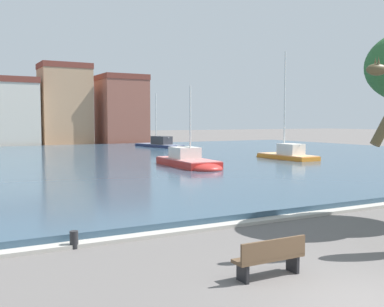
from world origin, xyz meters
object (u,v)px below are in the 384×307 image
Objects in this scene: sailboat_red at (190,163)px; park_bench at (270,257)px; sailboat_navy at (157,145)px; mooring_bollard at (74,240)px; sailboat_orange at (284,156)px.

park_bench is at bearing -113.75° from sailboat_red.
mooring_bollard is (-20.60, -40.01, -0.29)m from sailboat_navy.
sailboat_red is 4.04× the size of park_bench.
park_bench is at bearing -53.94° from mooring_bollard.
sailboat_navy is 1.28× the size of sailboat_red.
park_bench is (3.34, -4.58, 0.24)m from mooring_bollard.
sailboat_red is 22.44m from park_bench.
mooring_bollard is at bearing -117.24° from sailboat_navy.
sailboat_orange is 18.95× the size of mooring_bollard.
park_bench is at bearing -130.54° from sailboat_orange.
sailboat_orange reaches higher than mooring_bollard.
sailboat_orange is 5.26× the size of park_bench.
park_bench reaches higher than mooring_bollard.
mooring_bollard is at bearing -127.80° from sailboat_red.
sailboat_navy is 47.81m from park_bench.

